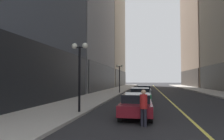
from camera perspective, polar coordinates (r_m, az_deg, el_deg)
The scene contains 10 objects.
ground_plane at distance 39.07m, azimuth 13.39°, elevation -5.84°, with size 200.00×200.00×0.00m, color #262628.
sidewalk_left at distance 39.45m, azimuth 1.28°, elevation -5.78°, with size 4.50×78.00×0.15m, color #ADA8A0.
sidewalk_right at distance 40.40m, azimuth 25.21°, elevation -5.44°, with size 4.50×78.00×0.15m, color #ADA8A0.
lane_centre_stripe at distance 39.07m, azimuth 13.39°, elevation -5.83°, with size 0.16×70.00×0.01m, color #E5D64C.
car_maroon at distance 11.51m, azimuth 7.08°, elevation -9.86°, with size 1.75×4.09×1.32m.
car_green at distance 19.19m, azimuth 8.14°, elevation -6.99°, with size 2.05×4.56×1.32m.
car_grey at distance 26.85m, azimuth 9.24°, elevation -5.77°, with size 1.86×4.29×1.32m.
pedestrian_in_red_jacket at distance 9.24m, azimuth 9.14°, elevation -9.98°, with size 0.46×0.46×1.68m.
street_lamp_left_near at distance 12.44m, azimuth -9.37°, elevation 2.41°, with size 1.06×0.36×4.43m.
street_lamp_left_far at distance 30.34m, azimuth 2.18°, elevation -0.66°, with size 1.06×0.36×4.43m.
Camera 1 is at (-2.29, -3.95, 2.14)m, focal length 31.55 mm.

